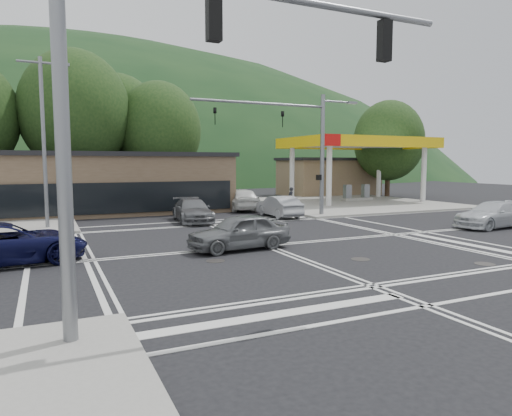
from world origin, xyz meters
name	(u,v)px	position (x,y,z in m)	size (l,w,h in m)	color
ground	(265,246)	(0.00, 0.00, 0.00)	(120.00, 120.00, 0.00)	black
sidewalk_ne	(345,203)	(15.00, 15.00, 0.07)	(16.00, 16.00, 0.15)	gray
gas_station_canopy	(357,146)	(16.99, 15.99, 5.04)	(12.32, 8.34, 5.75)	silver
convenience_store	(328,178)	(20.00, 25.00, 1.90)	(10.00, 6.00, 3.80)	#846B4F
commercial_row	(54,185)	(-8.00, 17.00, 2.00)	(24.00, 8.00, 4.00)	brown
hill_north	(87,179)	(0.00, 90.00, 0.00)	(252.00, 126.00, 140.00)	#19381A
tree_n_b	(75,112)	(-6.00, 24.00, 7.79)	(9.00, 9.00, 12.98)	#382619
tree_n_c	(159,130)	(1.00, 24.00, 6.49)	(7.60, 7.60, 10.87)	#382619
tree_n_e	(118,125)	(-2.00, 28.00, 7.14)	(8.40, 8.40, 11.98)	#382619
tree_ne	(389,141)	(24.00, 20.00, 5.84)	(7.20, 7.20, 9.99)	#382619
streetlight_nw	(45,134)	(-8.44, 9.00, 5.05)	(2.50, 0.25, 9.00)	slate
signal_mast_ne	(306,139)	(6.95, 8.20, 5.07)	(11.65, 0.30, 8.00)	slate
signal_mast_sw	(158,85)	(-6.39, -8.20, 5.12)	(9.14, 0.28, 8.00)	slate
car_blue_west	(6,244)	(-9.88, 0.50, 0.75)	(2.49, 5.40, 1.50)	#0B0D33
car_grey_center	(239,232)	(-1.35, -0.30, 0.73)	(1.73, 4.31, 1.47)	slate
car_silver_east	(493,215)	(13.91, -0.30, 0.72)	(2.01, 4.93, 1.43)	silver
car_queue_a	(279,206)	(5.41, 9.00, 0.71)	(1.49, 4.28, 1.41)	#A0A3A7
car_queue_b	(241,199)	(4.79, 14.00, 0.85)	(2.01, 4.99, 1.70)	silver
car_northbound	(192,210)	(-0.50, 9.00, 0.70)	(1.95, 4.80, 1.39)	#5D5F62
pedestrian	(291,198)	(8.03, 12.10, 0.95)	(0.59, 0.38, 1.61)	black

